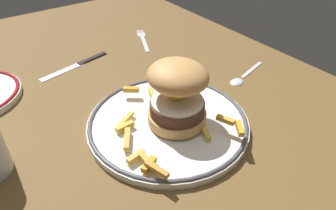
# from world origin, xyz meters

# --- Properties ---
(ground_plane) EXTENTS (1.34, 0.86, 0.04)m
(ground_plane) POSITION_xyz_m (0.00, 0.00, -0.02)
(ground_plane) COLOR brown
(dinner_plate) EXTENTS (0.29, 0.29, 0.02)m
(dinner_plate) POSITION_xyz_m (0.06, 0.02, 0.01)
(dinner_plate) COLOR white
(dinner_plate) RESTS_ON ground_plane
(burger) EXTENTS (0.14, 0.14, 0.11)m
(burger) POSITION_xyz_m (0.07, 0.04, 0.07)
(burger) COLOR tan
(burger) RESTS_ON dinner_plate
(fries_pile) EXTENTS (0.24, 0.22, 0.03)m
(fries_pile) POSITION_xyz_m (0.08, -0.01, 0.02)
(fries_pile) COLOR #E9A94A
(fries_pile) RESTS_ON dinner_plate
(fork) EXTENTS (0.14, 0.07, 0.00)m
(fork) POSITION_xyz_m (-0.28, 0.18, 0.00)
(fork) COLOR silver
(fork) RESTS_ON ground_plane
(knife) EXTENTS (0.05, 0.18, 0.01)m
(knife) POSITION_xyz_m (-0.25, -0.01, 0.00)
(knife) COLOR black
(knife) RESTS_ON ground_plane
(spoon) EXTENTS (0.05, 0.13, 0.01)m
(spoon) POSITION_xyz_m (0.03, 0.24, 0.00)
(spoon) COLOR silver
(spoon) RESTS_ON ground_plane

